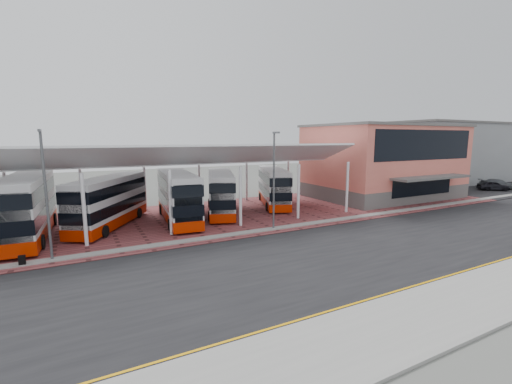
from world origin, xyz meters
The scene contains 21 objects.
ground centered at (0.00, 0.00, 0.00)m, with size 140.00×140.00×0.00m, color #50524D.
road centered at (0.00, -1.00, 0.01)m, with size 120.00×14.00×0.02m, color black.
forecourt centered at (2.00, 13.00, 0.03)m, with size 72.00×16.00×0.06m, color brown.
sidewalk centered at (0.00, -9.00, 0.07)m, with size 120.00×4.00×0.14m, color gray.
north_kerb centered at (0.00, 6.20, 0.07)m, with size 120.00×0.80×0.14m, color gray.
carpark_surface centered at (44.00, 10.00, 0.04)m, with size 22.00×10.00×0.08m, color black.
yellow_line_near centered at (0.00, -7.00, 0.03)m, with size 120.00×0.12×0.01m, color #E19902.
yellow_line_far centered at (0.00, -6.70, 0.03)m, with size 120.00×0.12×0.01m, color #E19902.
canopy centered at (-6.00, 13.94, 5.80)m, with size 37.00×11.63×7.07m.
terminal centered at (23.00, 13.92, 4.66)m, with size 18.40×14.40×9.25m.
warehouse centered at (48.00, 24.00, 5.15)m, with size 30.50×20.50×10.25m.
lamp_west centered at (-14.00, 6.27, 4.36)m, with size 0.16×0.90×8.07m.
lamp_east centered at (2.00, 6.27, 4.36)m, with size 0.16×0.90×8.07m.
bus_1 centered at (-15.79, 12.67, 2.40)m, with size 3.33×11.54×4.70m.
bus_2 centered at (-10.01, 13.50, 2.17)m, with size 7.36×10.05×4.25m.
bus_3 centered at (-4.23, 12.97, 2.25)m, with size 3.60×10.90×4.41m.
bus_4 centered at (0.38, 14.02, 2.12)m, with size 5.59×10.26×4.15m.
bus_5 centered at (7.24, 15.17, 2.10)m, with size 5.85×10.09×4.10m.
suitcase centered at (-15.51, 6.00, 0.37)m, with size 0.36×0.26×0.62m, color black.
carpark_car_a centered at (41.02, 9.72, 0.77)m, with size 1.63×4.05×1.38m, color black.
carpark_car_b centered at (43.29, 10.20, 0.80)m, with size 2.03×4.99×1.45m, color #494C50.
Camera 1 is at (-12.25, -17.64, 7.55)m, focal length 24.00 mm.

